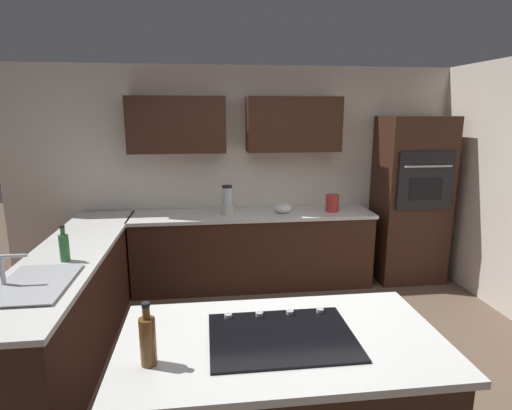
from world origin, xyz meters
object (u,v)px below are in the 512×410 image
object	(u,v)px
cooktop	(282,336)
kettle	(332,203)
sink_unit	(34,283)
dish_soap_bottle	(64,247)
blender	(227,202)
mixing_bowl	(283,208)
wall_oven	(410,200)
oil_bottle	(148,340)

from	to	relation	value
cooktop	kettle	world-z (taller)	kettle
sink_unit	dish_soap_bottle	xyz separation A→B (m)	(-0.06, -0.48, 0.10)
blender	kettle	bearing A→B (deg)	180.00
blender	mixing_bowl	bearing A→B (deg)	180.00
wall_oven	sink_unit	bearing A→B (deg)	27.27
sink_unit	kettle	world-z (taller)	sink_unit
cooktop	kettle	bearing A→B (deg)	-112.19
blender	dish_soap_bottle	xyz separation A→B (m)	(1.37, 1.38, -0.03)
blender	sink_unit	bearing A→B (deg)	52.54
wall_oven	cooktop	distance (m)	3.48
mixing_bowl	kettle	size ratio (longest dim) A/B	1.07
kettle	oil_bottle	size ratio (longest dim) A/B	0.65
sink_unit	oil_bottle	world-z (taller)	oil_bottle
mixing_bowl	oil_bottle	bearing A→B (deg)	67.83
dish_soap_bottle	blender	bearing A→B (deg)	-134.70
wall_oven	kettle	distance (m)	1.00
kettle	cooktop	bearing A→B (deg)	67.81
mixing_bowl	oil_bottle	size ratio (longest dim) A/B	0.69
sink_unit	kettle	distance (m)	3.26
blender	mixing_bowl	xyz separation A→B (m)	(-0.65, 0.00, -0.09)
wall_oven	dish_soap_bottle	xyz separation A→B (m)	(3.62, 1.42, 0.01)
kettle	oil_bottle	world-z (taller)	oil_bottle
kettle	sink_unit	bearing A→B (deg)	34.84
sink_unit	mixing_bowl	xyz separation A→B (m)	(-2.08, -1.86, 0.04)
sink_unit	blender	world-z (taller)	blender
cooktop	blender	world-z (taller)	blender
wall_oven	blender	bearing A→B (deg)	0.80
sink_unit	cooktop	size ratio (longest dim) A/B	0.92
wall_oven	mixing_bowl	bearing A→B (deg)	1.12
mixing_bowl	dish_soap_bottle	distance (m)	2.45
wall_oven	mixing_bowl	size ratio (longest dim) A/B	9.26
wall_oven	sink_unit	distance (m)	4.14
mixing_bowl	oil_bottle	world-z (taller)	oil_bottle
sink_unit	cooktop	xyz separation A→B (m)	(-1.57, 0.86, -0.01)
wall_oven	dish_soap_bottle	size ratio (longest dim) A/B	6.82
blender	oil_bottle	xyz separation A→B (m)	(0.53, 2.89, -0.02)
cooktop	mixing_bowl	world-z (taller)	mixing_bowl
mixing_bowl	sink_unit	bearing A→B (deg)	41.89
wall_oven	mixing_bowl	xyz separation A→B (m)	(1.60, 0.03, -0.05)
sink_unit	cooktop	distance (m)	1.79
cooktop	dish_soap_bottle	distance (m)	2.02
kettle	oil_bottle	xyz separation A→B (m)	(1.78, 2.89, 0.03)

